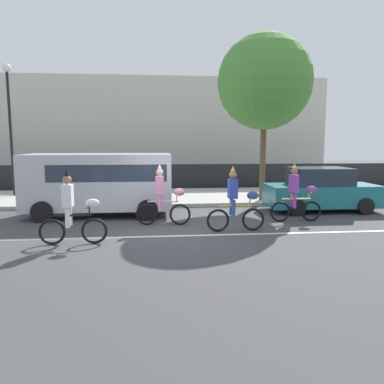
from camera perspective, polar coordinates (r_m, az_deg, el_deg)
name	(u,v)px	position (r m, az deg, el deg)	size (l,w,h in m)	color
ground_plane	(168,232)	(10.95, -3.72, -6.09)	(80.00, 80.00, 0.00)	#424244
road_centre_line	(168,236)	(10.46, -3.63, -6.72)	(36.00, 0.14, 0.01)	beige
sidewalk_curb	(163,197)	(17.32, -4.44, -0.74)	(60.00, 5.00, 0.15)	#ADAAA3
fence_line	(162,177)	(20.12, -4.64, 2.23)	(40.00, 0.08, 1.40)	black
building_backdrop	(121,131)	(28.75, -10.78, 9.13)	(28.00, 8.00, 6.80)	beige
parade_cyclist_zebra	(73,212)	(9.93, -17.68, -2.91)	(1.72, 0.50, 1.92)	black
parade_cyclist_pink	(164,199)	(11.70, -4.35, -1.00)	(1.72, 0.50, 1.92)	black
parade_cyclist_cobalt	(236,203)	(10.93, 6.78, -1.65)	(1.72, 0.50, 1.92)	black
parade_cyclist_purple	(297,196)	(12.65, 15.66, -0.61)	(1.72, 0.50, 1.92)	black
parked_van_silver	(101,180)	(13.53, -13.66, 1.85)	(5.00, 2.22, 2.18)	silver
parked_car_teal	(321,190)	(14.90, 19.05, 0.23)	(4.10, 1.92, 1.64)	#1E727A
street_lamp_post	(9,110)	(18.96, -26.08, 11.10)	(0.36, 0.36, 5.86)	black
street_tree_near_lamp	(265,82)	(16.12, 11.01, 16.10)	(3.86, 3.86, 6.79)	brown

